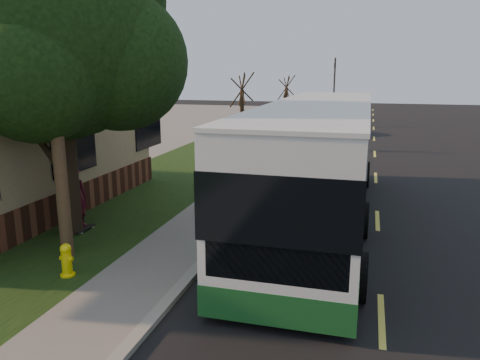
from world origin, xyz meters
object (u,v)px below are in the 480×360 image
Objects in this scene: leafy_tree at (61,41)px; distant_car at (338,125)px; bare_tree_near at (242,111)px; bare_tree_far at (286,101)px; utility_pole at (50,62)px; skateboarder at (76,197)px; skateboard_main at (85,229)px; fire_hydrant at (67,260)px; traffic_signal at (334,85)px; transit_bus at (318,160)px.

leafy_tree is 23.92m from distant_car.
bare_tree_near is 12.01m from bare_tree_far.
leafy_tree is (-0.87, 1.66, 0.54)m from utility_pole.
bare_tree_near is (-0.19, 17.01, -2.48)m from utility_pole.
leafy_tree is 4.55× the size of skateboarder.
distant_car is at bearing 76.58° from skateboard_main.
distant_car reaches higher than fire_hydrant.
traffic_signal is at bearing 83.42° from utility_pole.
transit_bus is at bearing 38.95° from utility_pole.
utility_pole is 1.94m from leafy_tree.
fire_hydrant is 0.43× the size of skateboarder.
distant_car is (5.43, 22.76, 0.56)m from skateboard_main.
fire_hydrant is 34.25m from traffic_signal.
distant_car is (4.50, -4.55, -1.32)m from bare_tree_far.
transit_bus is (4.80, 5.44, 1.46)m from fire_hydrant.
distant_car is at bearing -108.66° from skateboarder.
traffic_signal reaches higher than transit_bus.
leafy_tree reaches higher than fire_hydrant.
traffic_signal reaches higher than bare_tree_far.
skateboard_main is at bearing -106.11° from distant_car.
fire_hydrant is 0.13× the size of traffic_signal.
bare_tree_far is 1.01× the size of distant_car.
transit_bus is 7.65× the size of skateboarder.
utility_pole reaches higher than distant_car.
leafy_tree is at bearing 112.93° from skateboarder.
skateboarder is at bearing 120.20° from fire_hydrant.
transit_bus is (1.70, -28.56, -1.27)m from traffic_signal.
distant_car reaches higher than skateboard_main.
transit_bus reaches higher than skateboard_main.
bare_tree_far is 27.39m from skateboard_main.
traffic_signal is at bearing 75.96° from bare_tree_near.
bare_tree_near is at bearing -92.39° from bare_tree_far.
leafy_tree reaches higher than bare_tree_near.
traffic_signal reaches higher than fire_hydrant.
bare_tree_near is at bearing -97.31° from skateboarder.
skateboarder is at bearing -92.91° from bare_tree_far.
bare_tree_far is at bearing -96.89° from skateboarder.
transit_bus is (5.20, -24.56, -0.11)m from bare_tree_far.
bare_tree_near is 13.79m from transit_bus.
fire_hydrant is 3.55m from skateboarder.
utility_pole is at bearing -90.60° from bare_tree_far.
traffic_signal is at bearing 84.79° from fire_hydrant.
traffic_signal reaches higher than skateboarder.
utility_pole is 4.36m from skateboarder.
skateboarder is (-0.20, 0.39, -4.24)m from leafy_tree.
fire_hydrant is at bearing -63.74° from skateboard_main.
utility_pole is 4.86m from skateboard_main.
distant_car is (5.87, 22.41, -0.25)m from skateboarder.
leafy_tree is 5.05m from skateboard_main.
leafy_tree is at bearing 120.67° from fire_hydrant.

